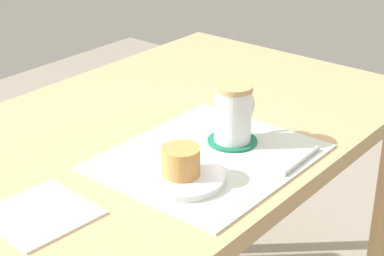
% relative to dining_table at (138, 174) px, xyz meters
% --- Properties ---
extents(dining_table, '(1.29, 0.71, 0.74)m').
position_rel_dining_table_xyz_m(dining_table, '(0.00, 0.00, 0.00)').
color(dining_table, tan).
rests_on(dining_table, ground_plane).
extents(placemat, '(0.38, 0.32, 0.00)m').
position_rel_dining_table_xyz_m(placemat, '(0.02, -0.17, 0.09)').
color(placemat, silver).
rests_on(placemat, dining_table).
extents(pastry_plate, '(0.15, 0.15, 0.01)m').
position_rel_dining_table_xyz_m(pastry_plate, '(-0.08, -0.18, 0.09)').
color(pastry_plate, white).
rests_on(pastry_plate, placemat).
extents(pastry, '(0.07, 0.07, 0.05)m').
position_rel_dining_table_xyz_m(pastry, '(-0.08, -0.18, 0.12)').
color(pastry, tan).
rests_on(pastry, pastry_plate).
extents(coffee_coaster, '(0.10, 0.10, 0.00)m').
position_rel_dining_table_xyz_m(coffee_coaster, '(0.09, -0.17, 0.09)').
color(coffee_coaster, '#196B4C').
rests_on(coffee_coaster, placemat).
extents(coffee_mug, '(0.11, 0.07, 0.11)m').
position_rel_dining_table_xyz_m(coffee_mug, '(0.10, -0.17, 0.15)').
color(coffee_mug, white).
rests_on(coffee_mug, coffee_coaster).
extents(teaspoon, '(0.13, 0.01, 0.01)m').
position_rel_dining_table_xyz_m(teaspoon, '(0.10, -0.31, 0.09)').
color(teaspoon, silver).
rests_on(teaspoon, placemat).
extents(paper_napkin, '(0.16, 0.16, 0.00)m').
position_rel_dining_table_xyz_m(paper_napkin, '(-0.30, -0.08, 0.09)').
color(paper_napkin, white).
rests_on(paper_napkin, dining_table).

